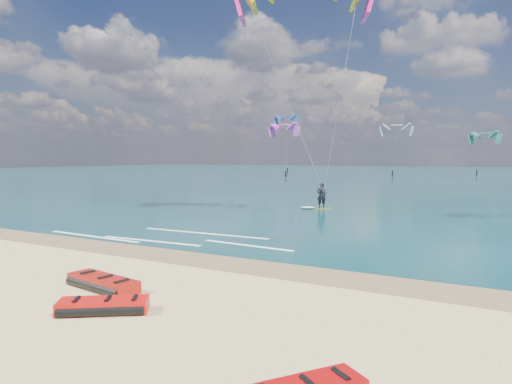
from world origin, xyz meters
TOP-DOWN VIEW (x-y plane):
  - ground at (0.00, 40.00)m, footprint 320.00×320.00m
  - wet_sand_strip at (0.00, 3.00)m, footprint 320.00×2.40m
  - sea at (0.00, 104.00)m, footprint 320.00×200.00m
  - packed_kite_left at (4.09, -3.43)m, footprint 2.74×2.38m
  - packed_kite_mid at (2.37, -1.86)m, footprint 3.09×1.64m
  - kitesurfer_main at (1.18, 18.67)m, footprint 8.95×10.14m
  - shoreline_foam at (-1.47, 6.10)m, footprint 13.89×4.09m
  - distant_kites at (-8.36, 81.18)m, footprint 69.25×30.76m

SIDE VIEW (x-z plane):
  - ground at x=0.00m, z-range 0.00..0.00m
  - packed_kite_left at x=4.09m, z-range -0.21..0.21m
  - packed_kite_mid at x=2.37m, z-range -0.22..0.22m
  - wet_sand_strip at x=0.00m, z-range 0.00..0.01m
  - sea at x=0.00m, z-range 0.00..0.04m
  - shoreline_foam at x=-1.47m, z-range 0.04..0.05m
  - distant_kites at x=-8.36m, z-range -1.63..12.78m
  - kitesurfer_main at x=1.18m, z-range 0.40..17.53m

